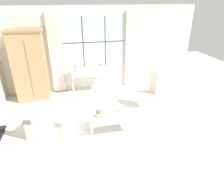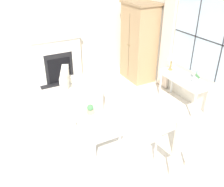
# 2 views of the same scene
# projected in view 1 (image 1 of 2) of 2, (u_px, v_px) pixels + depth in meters

# --- Properties ---
(ground_plane) EXTENTS (14.00, 14.00, 0.00)m
(ground_plane) POSITION_uv_depth(u_px,v_px,m) (116.00, 136.00, 4.80)
(ground_plane) COLOR silver
(wall_back_windowed) EXTENTS (7.20, 0.14, 2.80)m
(wall_back_windowed) POSITION_uv_depth(u_px,v_px,m) (94.00, 49.00, 6.84)
(wall_back_windowed) COLOR silver
(wall_back_windowed) RESTS_ON ground_plane
(armoire) EXTENTS (1.05, 0.72, 2.20)m
(armoire) POSITION_uv_depth(u_px,v_px,m) (30.00, 66.00, 6.18)
(armoire) COLOR tan
(armoire) RESTS_ON ground_plane
(console_table) EXTENTS (1.28, 0.47, 0.77)m
(console_table) POSITION_uv_depth(u_px,v_px,m) (90.00, 73.00, 6.82)
(console_table) COLOR silver
(console_table) RESTS_ON ground_plane
(table_lamp) EXTENTS (0.24, 0.24, 0.44)m
(table_lamp) POSITION_uv_depth(u_px,v_px,m) (75.00, 62.00, 6.50)
(table_lamp) COLOR #9E7F47
(table_lamp) RESTS_ON console_table
(potted_orchid) EXTENTS (0.17, 0.13, 0.49)m
(potted_orchid) POSITION_uv_depth(u_px,v_px,m) (100.00, 65.00, 6.77)
(potted_orchid) COLOR white
(potted_orchid) RESTS_ON console_table
(armchair_upholstered) EXTENTS (1.20, 1.22, 0.89)m
(armchair_upholstered) POSITION_uv_depth(u_px,v_px,m) (52.00, 121.00, 4.85)
(armchair_upholstered) COLOR silver
(armchair_upholstered) RESTS_ON ground_plane
(side_chair_wooden) EXTENTS (0.47, 0.47, 1.09)m
(side_chair_wooden) POSITION_uv_depth(u_px,v_px,m) (150.00, 89.00, 5.83)
(side_chair_wooden) COLOR beige
(side_chair_wooden) RESTS_ON ground_plane
(coffee_table) EXTENTS (1.14, 0.61, 0.41)m
(coffee_table) POSITION_uv_depth(u_px,v_px,m) (111.00, 117.00, 4.89)
(coffee_table) COLOR silver
(coffee_table) RESTS_ON ground_plane
(potted_plant_small) EXTENTS (0.13, 0.13, 0.21)m
(potted_plant_small) POSITION_uv_depth(u_px,v_px,m) (99.00, 113.00, 4.79)
(potted_plant_small) COLOR tan
(potted_plant_small) RESTS_ON coffee_table
(pillar_candle) EXTENTS (0.12, 0.12, 0.14)m
(pillar_candle) POSITION_uv_depth(u_px,v_px,m) (121.00, 110.00, 4.99)
(pillar_candle) COLOR silver
(pillar_candle) RESTS_ON coffee_table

